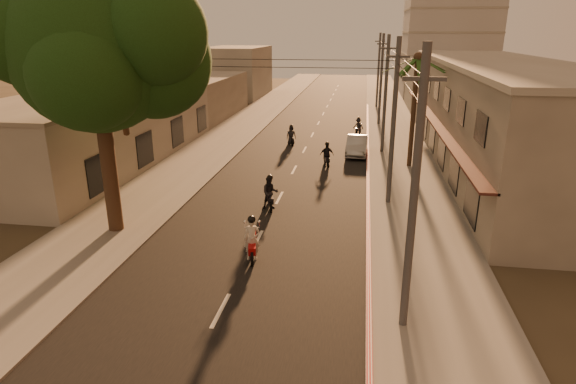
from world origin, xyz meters
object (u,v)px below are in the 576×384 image
Objects in this scene: broadleaf_tree at (105,50)px; parked_car at (357,146)px; scooter_red at (252,240)px; scooter_far_a at (291,136)px; scooter_mid_a at (270,193)px; scooter_far_b at (358,126)px; scooter_mid_b at (327,155)px; palm_tree at (417,64)px.

broadleaf_tree is 2.70× the size of parked_car.
scooter_red reaches higher than scooter_far_a.
scooter_red is at bearing -103.45° from scooter_far_a.
parked_car is at bearing 56.00° from scooter_mid_a.
scooter_far_b is (5.55, 5.40, -0.05)m from scooter_far_a.
scooter_mid_b is at bearing -117.06° from parked_car.
broadleaf_tree is 20.18m from palm_tree.
scooter_red is 1.12× the size of scooter_mid_b.
scooter_far_b is at bearing 108.97° from palm_tree.
scooter_red is 1.25× the size of scooter_far_b.
scooter_mid_a is 21.27m from scooter_far_b.
palm_tree is 12.64m from scooter_far_a.
scooter_mid_a is 0.43× the size of parked_car.
scooter_red reaches higher than scooter_mid_a.
scooter_mid_b is 1.03× the size of scooter_far_a.
scooter_mid_b reaches higher than parked_car.
broadleaf_tree reaches higher than scooter_mid_a.
scooter_red is at bearing -101.13° from scooter_mid_a.
parked_car is (4.02, 19.01, -0.15)m from scooter_red.
parked_car is at bearing -73.96° from scooter_far_b.
scooter_red is at bearing -111.03° from scooter_mid_b.
scooter_far_a is (-1.14, 15.42, -0.09)m from scooter_mid_a.
broadleaf_tree is at bearing -162.38° from scooter_mid_a.
scooter_mid_a is 9.41m from scooter_mid_b.
scooter_far_a is at bearing 148.84° from palm_tree.
broadleaf_tree is 21.62m from scooter_far_a.
scooter_mid_b is at bearing -78.45° from scooter_far_a.
parked_car is at bearing 57.39° from broadleaf_tree.
scooter_mid_a reaches higher than scooter_mid_b.
scooter_red is 1.03× the size of scooter_mid_a.
scooter_mid_a reaches higher than parked_car.
palm_tree is 4.09× the size of scooter_red.
scooter_mid_b reaches higher than scooter_far_b.
broadleaf_tree is 17.61m from scooter_mid_b.
scooter_far_b is (2.04, 11.70, -0.07)m from scooter_mid_b.
parked_car is (5.57, -2.57, -0.06)m from scooter_far_a.
scooter_red reaches higher than parked_car.
scooter_mid_a is (-8.21, -9.76, -6.27)m from palm_tree.
scooter_far_b is at bearing 26.60° from scooter_far_a.
scooter_far_b is (-3.80, 11.05, -6.41)m from palm_tree.
scooter_red is 19.43m from parked_car.
scooter_mid_a is 1.11× the size of scooter_far_a.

